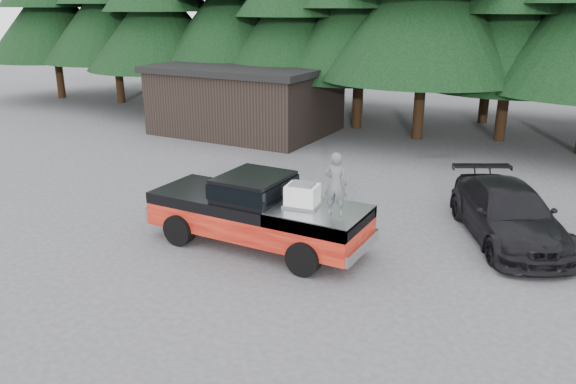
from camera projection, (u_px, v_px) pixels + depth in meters
The scene contains 7 objects.
ground at pixel (291, 256), 14.27m from camera, with size 120.00×120.00×0.00m, color #474749.
pickup_truck at pixel (258, 222), 14.72m from camera, with size 6.00×2.04×1.33m, color #ED3C20, non-canonical shape.
truck_cab at pixel (254, 186), 14.46m from camera, with size 1.66×1.90×0.59m, color black.
air_compressor at pixel (302, 196), 13.82m from camera, with size 0.76×0.63×0.52m, color white.
man_on_bed at pixel (336, 184), 13.09m from camera, with size 0.56×0.37×1.53m, color #54585B.
parked_car at pixel (508, 213), 15.06m from camera, with size 2.09×5.15×1.49m, color black.
utility_building at pixel (246, 98), 27.82m from camera, with size 8.40×6.40×3.30m.
Camera 1 is at (6.18, -11.46, 6.06)m, focal length 35.00 mm.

